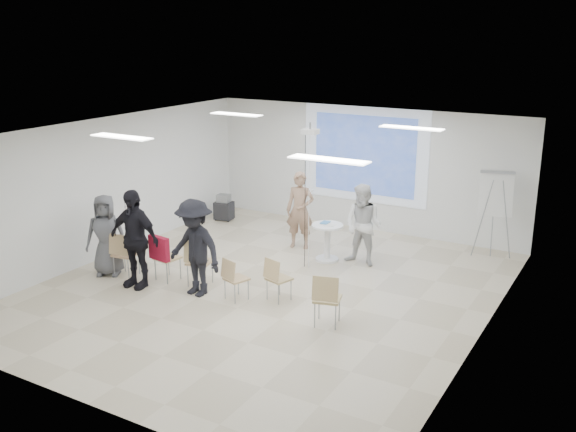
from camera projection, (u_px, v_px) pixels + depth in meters
The scene contains 30 objects.
floor at pixel (267, 292), 12.22m from camera, with size 8.00×9.00×0.10m, color beige.
ceiling at pixel (265, 130), 11.35m from camera, with size 8.00×9.00×0.10m, color white.
wall_back at pixel (365, 169), 15.57m from camera, with size 8.00×0.10×3.00m, color silver.
wall_left at pixel (106, 187), 13.73m from camera, with size 0.10×9.00×3.00m, color silver.
wall_right at pixel (490, 250), 9.85m from camera, with size 0.10×9.00×3.00m, color silver.
projection_halo at pixel (364, 155), 15.42m from camera, with size 3.20×0.01×2.30m, color silver.
projection_image at pixel (364, 155), 15.41m from camera, with size 2.60×0.01×1.90m, color #3150A8.
pedestal_table at pixel (327, 240), 13.59m from camera, with size 0.67×0.67×0.83m.
player_left at pixel (300, 205), 14.28m from camera, with size 0.72×0.49×1.97m, color #A17C63.
player_right at pixel (363, 221), 13.23m from camera, with size 0.92×0.73×1.90m, color white.
controller_left at pixel (313, 190), 14.32m from camera, with size 0.04×0.13×0.04m, color white.
controller_right at pixel (361, 202), 13.43m from camera, with size 0.04×0.13×0.04m, color white.
chair_far_left at pixel (123, 251), 12.66m from camera, with size 0.48×0.51×0.92m.
chair_left_mid at pixel (164, 255), 12.47m from camera, with size 0.49×0.52×0.91m.
chair_left_inner at pixel (198, 259), 12.19m from camera, with size 0.54×0.56×0.94m.
chair_center at pixel (233, 276), 11.58m from camera, with size 0.49×0.50×0.80m.
chair_right_inner at pixel (276, 276), 11.55m from camera, with size 0.48×0.50×0.82m.
chair_right_far at pixel (327, 296), 10.53m from camera, with size 0.54×0.57×0.93m.
red_jacket at pixel (159, 248), 12.30m from camera, with size 0.49×0.11×0.47m, color #AC152E.
laptop at pixel (200, 260), 12.29m from camera, with size 0.34×0.25×0.03m, color black.
audience_left at pixel (134, 232), 12.07m from camera, with size 1.28×0.77×2.19m, color black.
audience_mid at pixel (195, 241), 11.69m from camera, with size 1.34×0.73×2.08m, color black.
audience_outer at pixel (106, 230), 12.71m from camera, with size 0.90×0.59×1.84m, color #595A5F.
flipchart_easel at pixel (496, 195), 13.52m from camera, with size 0.80×0.63×1.91m.
av_cart at pixel (224, 208), 16.56m from camera, with size 0.50×0.42×0.67m.
ceiling_projector at pixel (310, 138), 12.65m from camera, with size 0.30×0.25×3.00m.
fluor_panel_nw at pixel (236, 114), 14.00m from camera, with size 1.20×0.30×0.02m, color white.
fluor_panel_ne at pixel (412, 128), 12.08m from camera, with size 1.20×0.30×0.02m, color white.
fluor_panel_sw at pixel (122, 137), 11.09m from camera, with size 1.20×0.30×0.02m, color white.
fluor_panel_se at pixel (329, 160), 9.17m from camera, with size 1.20×0.30×0.02m, color white.
Camera 1 is at (6.00, -9.61, 4.77)m, focal length 40.00 mm.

